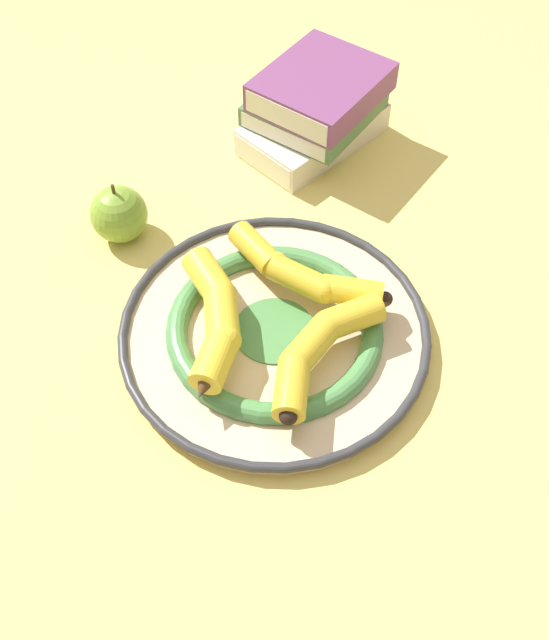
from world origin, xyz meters
name	(u,v)px	position (x,y,z in m)	size (l,w,h in m)	color
ground_plane	(304,335)	(0.00, 0.00, 0.00)	(2.80, 2.80, 0.00)	#E5CC6B
decorative_bowl	(274,331)	(0.03, -0.01, 0.01)	(0.34, 0.34, 0.03)	beige
banana_a	(215,319)	(0.09, -0.03, 0.05)	(0.10, 0.19, 0.04)	yellow
banana_b	(299,272)	(-0.02, -0.05, 0.05)	(0.12, 0.19, 0.03)	gold
banana_c	(321,346)	(0.01, 0.05, 0.05)	(0.18, 0.10, 0.03)	gold
book_stack	(316,109)	(-0.17, -0.29, 0.05)	(0.22, 0.20, 0.11)	silver
apple	(119,214)	(0.13, -0.24, 0.03)	(0.07, 0.07, 0.08)	olive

